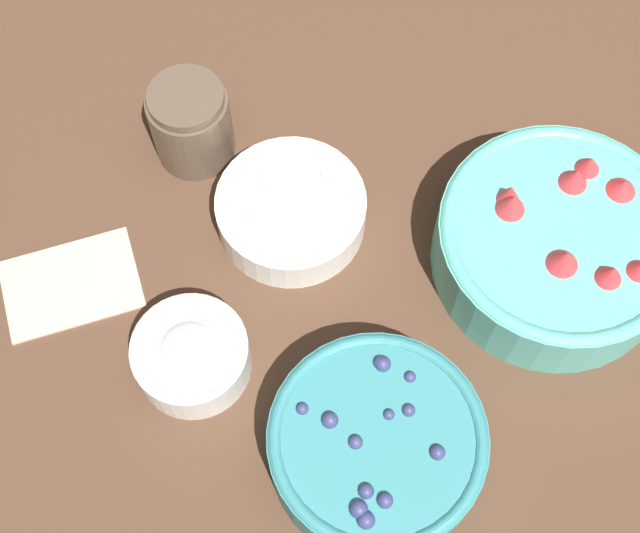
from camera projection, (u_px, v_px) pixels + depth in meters
name	position (u px, v px, depth m)	size (l,w,h in m)	color
ground_plane	(363.00, 230.00, 0.90)	(4.00, 4.00, 0.00)	#4C3323
bowl_strawberries	(558.00, 242.00, 0.84)	(0.23, 0.23, 0.09)	#56B7A8
bowl_blueberries	(376.00, 444.00, 0.77)	(0.19, 0.19, 0.07)	teal
bowl_bananas	(291.00, 209.00, 0.88)	(0.15, 0.15, 0.05)	white
bowl_cream	(193.00, 357.00, 0.81)	(0.11, 0.11, 0.06)	silver
jar_chocolate	(192.00, 125.00, 0.90)	(0.08, 0.08, 0.09)	brown
napkin	(71.00, 284.00, 0.87)	(0.16, 0.13, 0.01)	beige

